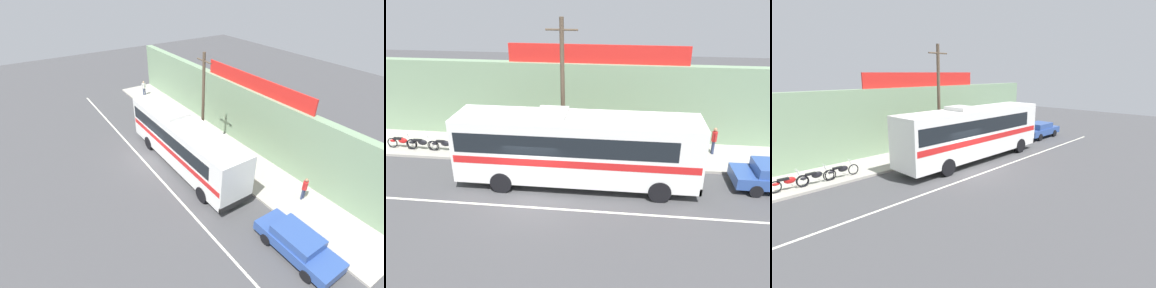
{
  "view_description": "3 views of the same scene",
  "coord_description": "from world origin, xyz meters",
  "views": [
    {
      "loc": [
        16.98,
        -7.66,
        12.57
      ],
      "look_at": [
        1.68,
        2.43,
        1.33
      ],
      "focal_mm": 26.94,
      "sensor_mm": 36.0,
      "label": 1
    },
    {
      "loc": [
        3.98,
        -14.89,
        9.63
      ],
      "look_at": [
        2.03,
        1.75,
        2.09
      ],
      "focal_mm": 35.54,
      "sensor_mm": 36.0,
      "label": 2
    },
    {
      "loc": [
        -12.85,
        -11.94,
        5.9
      ],
      "look_at": [
        1.65,
        2.08,
        1.09
      ],
      "focal_mm": 28.18,
      "sensor_mm": 36.0,
      "label": 3
    }
  ],
  "objects": [
    {
      "name": "ground_plane",
      "position": [
        0.0,
        0.0,
        0.0
      ],
      "size": [
        70.0,
        70.0,
        0.0
      ],
      "primitive_type": "plane",
      "color": "#444447"
    },
    {
      "name": "road_center_stripe",
      "position": [
        0.0,
        -0.8,
        0.0
      ],
      "size": [
        30.0,
        0.14,
        0.01
      ],
      "primitive_type": "cube",
      "color": "silver",
      "rests_on": "ground_plane"
    },
    {
      "name": "pedestrian_near_shop",
      "position": [
        9.38,
        5.67,
        1.05
      ],
      "size": [
        0.3,
        0.48,
        1.58
      ],
      "color": "navy",
      "rests_on": "sidewalk_slab"
    },
    {
      "name": "storefront_billboard",
      "position": [
        2.54,
        7.35,
        5.35
      ],
      "size": [
        10.64,
        0.12,
        1.1
      ],
      "primitive_type": "cube",
      "color": "red",
      "rests_on": "storefront_facade"
    },
    {
      "name": "motorcycle_orange",
      "position": [
        -6.09,
        4.16,
        0.57
      ],
      "size": [
        1.93,
        0.56,
        0.94
      ],
      "color": "black",
      "rests_on": "sidewalk_slab"
    },
    {
      "name": "parked_car",
      "position": [
        11.76,
        2.15,
        0.74
      ],
      "size": [
        4.42,
        1.9,
        1.37
      ],
      "color": "#2D4C93",
      "rests_on": "ground_plane"
    },
    {
      "name": "intercity_bus",
      "position": [
        1.91,
        1.54,
        2.07
      ],
      "size": [
        11.65,
        2.63,
        3.78
      ],
      "color": "white",
      "rests_on": "ground_plane"
    },
    {
      "name": "pedestrian_far_right",
      "position": [
        -12.02,
        4.93,
        1.06
      ],
      "size": [
        0.3,
        0.48,
        1.59
      ],
      "color": "navy",
      "rests_on": "sidewalk_slab"
    },
    {
      "name": "storefront_facade",
      "position": [
        0.0,
        7.35,
        2.4
      ],
      "size": [
        30.0,
        0.7,
        4.8
      ],
      "primitive_type": "cube",
      "color": "gray",
      "rests_on": "ground_plane"
    },
    {
      "name": "utility_pole",
      "position": [
        0.99,
        3.87,
        4.08
      ],
      "size": [
        1.6,
        0.22,
        7.61
      ],
      "color": "brown",
      "rests_on": "sidewalk_slab"
    },
    {
      "name": "motorcycle_black",
      "position": [
        -8.77,
        4.27,
        0.57
      ],
      "size": [
        1.87,
        0.56,
        0.94
      ],
      "color": "black",
      "rests_on": "sidewalk_slab"
    },
    {
      "name": "motorcycle_red",
      "position": [
        -7.5,
        4.16,
        0.57
      ],
      "size": [
        1.93,
        0.56,
        0.94
      ],
      "color": "black",
      "rests_on": "sidewalk_slab"
    },
    {
      "name": "sidewalk_slab",
      "position": [
        0.0,
        5.2,
        0.07
      ],
      "size": [
        30.0,
        3.6,
        0.14
      ],
      "primitive_type": "cube",
      "color": "#A8A399",
      "rests_on": "ground_plane"
    }
  ]
}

